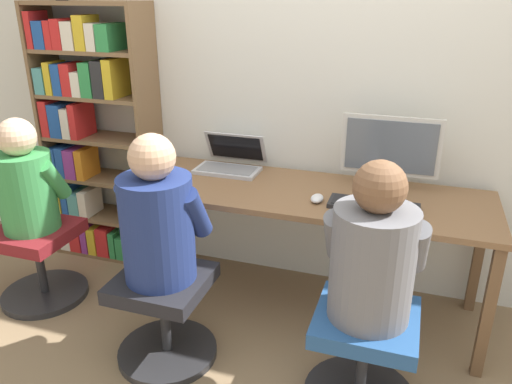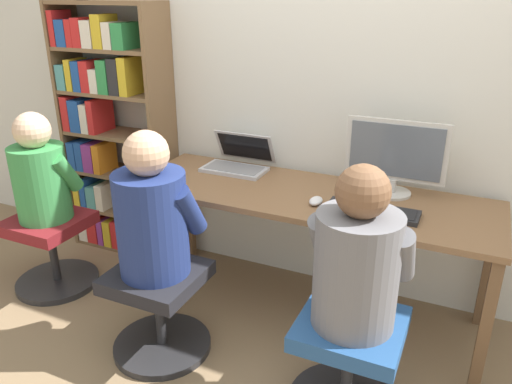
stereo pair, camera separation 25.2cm
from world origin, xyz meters
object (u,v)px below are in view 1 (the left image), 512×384
object	(u,v)px
office_chair_left	(363,354)
office_chair_side	(39,259)
person_at_laptop	(158,219)
laptop	(230,162)
bookshelf	(90,137)
desktop_monitor	(390,153)
person_at_monitor	(373,253)
person_near_shelf	(25,182)
keyboard	(374,205)
office_chair_right	(165,312)

from	to	relation	value
office_chair_left	office_chair_side	size ratio (longest dim) A/B	1.00
person_at_laptop	laptop	bearing A→B (deg)	87.59
office_chair_left	bookshelf	size ratio (longest dim) A/B	0.30
bookshelf	desktop_monitor	bearing A→B (deg)	-0.74
person_at_monitor	person_near_shelf	world-z (taller)	person_at_monitor
bookshelf	person_near_shelf	world-z (taller)	bookshelf
keyboard	laptop	bearing A→B (deg)	160.72
office_chair_left	person_near_shelf	xyz separation A→B (m)	(-1.87, 0.23, 0.47)
keyboard	person_at_monitor	xyz separation A→B (m)	(0.05, -0.50, 0.01)
person_at_monitor	person_near_shelf	distance (m)	1.88
keyboard	office_chair_left	xyz separation A→B (m)	(0.05, -0.51, -0.47)
person_at_laptop	desktop_monitor	bearing A→B (deg)	40.07
office_chair_left	person_at_monitor	distance (m)	0.48
keyboard	person_at_monitor	size ratio (longest dim) A/B	0.65
keyboard	person_near_shelf	world-z (taller)	person_near_shelf
person_at_laptop	person_near_shelf	size ratio (longest dim) A/B	1.09
person_at_monitor	office_chair_side	size ratio (longest dim) A/B	1.37
person_at_laptop	bookshelf	bearing A→B (deg)	138.71
keyboard	person_near_shelf	xyz separation A→B (m)	(-1.82, -0.28, -0.00)
office_chair_side	person_near_shelf	world-z (taller)	person_near_shelf
office_chair_left	person_at_laptop	size ratio (longest dim) A/B	0.71
office_chair_side	person_near_shelf	distance (m)	0.47
keyboard	office_chair_right	distance (m)	1.13
keyboard	office_chair_left	bearing A→B (deg)	-84.24
office_chair_right	person_at_laptop	distance (m)	0.49
office_chair_left	office_chair_right	world-z (taller)	same
laptop	person_at_monitor	distance (m)	1.21
office_chair_left	office_chair_side	world-z (taller)	same
office_chair_side	keyboard	bearing A→B (deg)	8.76
office_chair_right	office_chair_side	world-z (taller)	same
office_chair_right	desktop_monitor	bearing A→B (deg)	40.24
desktop_monitor	office_chair_side	distance (m)	2.04
desktop_monitor	keyboard	xyz separation A→B (m)	(-0.04, -0.28, -0.19)
office_chair_right	person_at_laptop	size ratio (longest dim) A/B	0.71
laptop	bookshelf	xyz separation A→B (m)	(-0.95, -0.00, 0.07)
office_chair_side	person_near_shelf	xyz separation A→B (m)	(0.00, 0.00, 0.47)
office_chair_left	person_at_laptop	xyz separation A→B (m)	(-0.94, 0.00, 0.49)
desktop_monitor	office_chair_side	xyz separation A→B (m)	(-1.85, -0.56, -0.66)
keyboard	office_chair_side	world-z (taller)	keyboard
bookshelf	person_near_shelf	bearing A→B (deg)	-91.32
laptop	office_chair_left	size ratio (longest dim) A/B	0.75
person_near_shelf	person_at_monitor	bearing A→B (deg)	-6.87
person_at_monitor	office_chair_right	bearing A→B (deg)	-179.55
desktop_monitor	office_chair_left	size ratio (longest dim) A/B	1.03
desktop_monitor	bookshelf	world-z (taller)	bookshelf
keyboard	office_chair_side	bearing A→B (deg)	-171.24
office_chair_left	bookshelf	bearing A→B (deg)	156.54
keyboard	office_chair_side	distance (m)	1.90
bookshelf	person_near_shelf	size ratio (longest dim) A/B	2.60
person_near_shelf	office_chair_side	bearing A→B (deg)	-90.00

